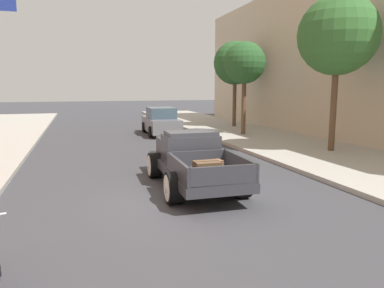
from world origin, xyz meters
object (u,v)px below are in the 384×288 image
Objects in this scene: hotrod_truck_gunmetal at (191,159)px; street_tree_nearest at (338,36)px; street_tree_third at (235,63)px; street_tree_second at (245,63)px; car_background_grey at (161,122)px.

street_tree_nearest reaches higher than hotrod_truck_gunmetal.
street_tree_nearest is 10.35m from street_tree_third.
street_tree_second is 0.90× the size of street_tree_third.
street_tree_second reaches higher than car_background_grey.
street_tree_second reaches higher than hotrod_truck_gunmetal.
street_tree_second is (4.37, -2.37, 3.43)m from car_background_grey.
street_tree_third is (7.36, 13.23, 3.73)m from hotrod_truck_gunmetal.
car_background_grey is 0.67× the size of street_tree_nearest.
car_background_grey is 0.82× the size of street_tree_second.
street_tree_third reaches higher than street_tree_second.
street_tree_second is at bearing -28.48° from car_background_grey.
car_background_grey is 7.00m from street_tree_third.
street_tree_nearest is (7.26, 2.90, 4.19)m from hotrod_truck_gunmetal.
car_background_grey is at bearing -162.68° from street_tree_third.
street_tree_nearest is 6.36m from street_tree_second.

